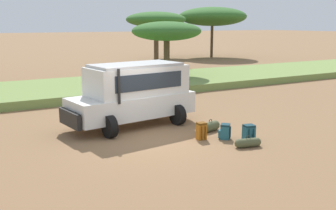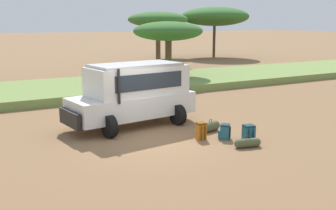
{
  "view_description": "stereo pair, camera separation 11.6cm",
  "coord_description": "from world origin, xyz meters",
  "px_view_note": "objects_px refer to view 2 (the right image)",
  "views": [
    {
      "loc": [
        -6.03,
        -11.6,
        3.98
      ],
      "look_at": [
        0.99,
        0.75,
        1.0
      ],
      "focal_mm": 42.0,
      "sensor_mm": 36.0,
      "label": 1
    },
    {
      "loc": [
        -5.93,
        -11.66,
        3.98
      ],
      "look_at": [
        0.99,
        0.75,
        1.0
      ],
      "focal_mm": 42.0,
      "sensor_mm": 36.0,
      "label": 2
    }
  ],
  "objects_px": {
    "acacia_tree_right_mid": "(171,30)",
    "acacia_tree_centre_back": "(158,20)",
    "backpack_cluster_center": "(201,131)",
    "duffel_bag_soft_canvas": "(248,143)",
    "duffel_bag_low_black_case": "(210,126)",
    "acacia_tree_left_mid": "(168,32)",
    "safari_vehicle": "(134,93)",
    "backpack_beside_front_wheel": "(248,133)",
    "acacia_tree_far_right": "(215,17)",
    "backpack_near_rear_wheel": "(225,132)"
  },
  "relations": [
    {
      "from": "backpack_near_rear_wheel",
      "to": "acacia_tree_left_mid",
      "type": "distance_m",
      "value": 14.28
    },
    {
      "from": "backpack_cluster_center",
      "to": "backpack_near_rear_wheel",
      "type": "distance_m",
      "value": 0.84
    },
    {
      "from": "acacia_tree_far_right",
      "to": "duffel_bag_low_black_case",
      "type": "bearing_deg",
      "value": -125.87
    },
    {
      "from": "acacia_tree_left_mid",
      "to": "acacia_tree_centre_back",
      "type": "bearing_deg",
      "value": 67.13
    },
    {
      "from": "duffel_bag_low_black_case",
      "to": "duffel_bag_soft_canvas",
      "type": "bearing_deg",
      "value": -91.93
    },
    {
      "from": "backpack_cluster_center",
      "to": "duffel_bag_soft_canvas",
      "type": "relative_size",
      "value": 0.66
    },
    {
      "from": "safari_vehicle",
      "to": "duffel_bag_soft_canvas",
      "type": "bearing_deg",
      "value": -65.38
    },
    {
      "from": "safari_vehicle",
      "to": "acacia_tree_left_mid",
      "type": "relative_size",
      "value": 1.13
    },
    {
      "from": "acacia_tree_centre_back",
      "to": "duffel_bag_soft_canvas",
      "type": "bearing_deg",
      "value": -110.5
    },
    {
      "from": "duffel_bag_soft_canvas",
      "to": "acacia_tree_far_right",
      "type": "relative_size",
      "value": 0.11
    },
    {
      "from": "backpack_beside_front_wheel",
      "to": "acacia_tree_right_mid",
      "type": "height_order",
      "value": "acacia_tree_right_mid"
    },
    {
      "from": "backpack_cluster_center",
      "to": "acacia_tree_left_mid",
      "type": "distance_m",
      "value": 14.23
    },
    {
      "from": "backpack_beside_front_wheel",
      "to": "duffel_bag_soft_canvas",
      "type": "bearing_deg",
      "value": -132.53
    },
    {
      "from": "backpack_near_rear_wheel",
      "to": "acacia_tree_left_mid",
      "type": "xyz_separation_m",
      "value": [
        5.0,
        13.0,
        3.14
      ]
    },
    {
      "from": "duffel_bag_low_black_case",
      "to": "acacia_tree_left_mid",
      "type": "bearing_deg",
      "value": 67.88
    },
    {
      "from": "safari_vehicle",
      "to": "acacia_tree_right_mid",
      "type": "xyz_separation_m",
      "value": [
        16.19,
        25.72,
        1.94
      ]
    },
    {
      "from": "acacia_tree_centre_back",
      "to": "duffel_bag_low_black_case",
      "type": "bearing_deg",
      "value": -112.41
    },
    {
      "from": "safari_vehicle",
      "to": "backpack_near_rear_wheel",
      "type": "bearing_deg",
      "value": -59.4
    },
    {
      "from": "backpack_cluster_center",
      "to": "acacia_tree_right_mid",
      "type": "relative_size",
      "value": 0.12
    },
    {
      "from": "safari_vehicle",
      "to": "acacia_tree_centre_back",
      "type": "height_order",
      "value": "acacia_tree_centre_back"
    },
    {
      "from": "backpack_cluster_center",
      "to": "acacia_tree_left_mid",
      "type": "height_order",
      "value": "acacia_tree_left_mid"
    },
    {
      "from": "duffel_bag_soft_canvas",
      "to": "acacia_tree_centre_back",
      "type": "relative_size",
      "value": 0.17
    },
    {
      "from": "acacia_tree_left_mid",
      "to": "acacia_tree_far_right",
      "type": "height_order",
      "value": "acacia_tree_far_right"
    },
    {
      "from": "acacia_tree_right_mid",
      "to": "acacia_tree_centre_back",
      "type": "bearing_deg",
      "value": -125.53
    },
    {
      "from": "backpack_near_rear_wheel",
      "to": "acacia_tree_centre_back",
      "type": "height_order",
      "value": "acacia_tree_centre_back"
    },
    {
      "from": "acacia_tree_centre_back",
      "to": "backpack_near_rear_wheel",
      "type": "bearing_deg",
      "value": -111.71
    },
    {
      "from": "acacia_tree_left_mid",
      "to": "backpack_beside_front_wheel",
      "type": "bearing_deg",
      "value": -108.12
    },
    {
      "from": "acacia_tree_left_mid",
      "to": "acacia_tree_right_mid",
      "type": "bearing_deg",
      "value": 59.98
    },
    {
      "from": "duffel_bag_low_black_case",
      "to": "duffel_bag_soft_canvas",
      "type": "relative_size",
      "value": 0.98
    },
    {
      "from": "safari_vehicle",
      "to": "backpack_near_rear_wheel",
      "type": "xyz_separation_m",
      "value": [
        1.94,
        -3.29,
        -1.03
      ]
    },
    {
      "from": "duffel_bag_low_black_case",
      "to": "acacia_tree_far_right",
      "type": "bearing_deg",
      "value": 54.13
    },
    {
      "from": "backpack_near_rear_wheel",
      "to": "acacia_tree_far_right",
      "type": "xyz_separation_m",
      "value": [
        19.25,
        27.47,
        4.43
      ]
    },
    {
      "from": "safari_vehicle",
      "to": "backpack_beside_front_wheel",
      "type": "xyz_separation_m",
      "value": [
        2.49,
        -3.89,
        -1.01
      ]
    },
    {
      "from": "duffel_bag_soft_canvas",
      "to": "acacia_tree_far_right",
      "type": "xyz_separation_m",
      "value": [
        19.17,
        28.59,
        4.55
      ]
    },
    {
      "from": "acacia_tree_left_mid",
      "to": "backpack_near_rear_wheel",
      "type": "bearing_deg",
      "value": -111.04
    },
    {
      "from": "acacia_tree_centre_back",
      "to": "acacia_tree_right_mid",
      "type": "height_order",
      "value": "acacia_tree_centre_back"
    },
    {
      "from": "duffel_bag_low_black_case",
      "to": "acacia_tree_left_mid",
      "type": "relative_size",
      "value": 0.18
    },
    {
      "from": "acacia_tree_far_right",
      "to": "acacia_tree_right_mid",
      "type": "bearing_deg",
      "value": 162.94
    },
    {
      "from": "duffel_bag_low_black_case",
      "to": "acacia_tree_far_right",
      "type": "xyz_separation_m",
      "value": [
        19.1,
        26.41,
        4.51
      ]
    },
    {
      "from": "acacia_tree_right_mid",
      "to": "acacia_tree_far_right",
      "type": "distance_m",
      "value": 5.43
    },
    {
      "from": "backpack_beside_front_wheel",
      "to": "backpack_near_rear_wheel",
      "type": "distance_m",
      "value": 0.82
    },
    {
      "from": "safari_vehicle",
      "to": "backpack_cluster_center",
      "type": "xyz_separation_m",
      "value": [
        1.19,
        -2.92,
        -1.0
      ]
    },
    {
      "from": "safari_vehicle",
      "to": "acacia_tree_left_mid",
      "type": "distance_m",
      "value": 12.12
    },
    {
      "from": "acacia_tree_left_mid",
      "to": "acacia_tree_right_mid",
      "type": "distance_m",
      "value": 18.49
    },
    {
      "from": "backpack_cluster_center",
      "to": "safari_vehicle",
      "type": "bearing_deg",
      "value": 112.2
    },
    {
      "from": "duffel_bag_low_black_case",
      "to": "acacia_tree_centre_back",
      "type": "relative_size",
      "value": 0.17
    },
    {
      "from": "safari_vehicle",
      "to": "backpack_near_rear_wheel",
      "type": "height_order",
      "value": "safari_vehicle"
    },
    {
      "from": "duffel_bag_low_black_case",
      "to": "acacia_tree_right_mid",
      "type": "distance_m",
      "value": 31.44
    },
    {
      "from": "backpack_cluster_center",
      "to": "duffel_bag_low_black_case",
      "type": "xyz_separation_m",
      "value": [
        0.9,
        0.7,
        -0.11
      ]
    },
    {
      "from": "acacia_tree_centre_back",
      "to": "acacia_tree_far_right",
      "type": "xyz_separation_m",
      "value": [
        11.1,
        7.01,
        0.46
      ]
    }
  ]
}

